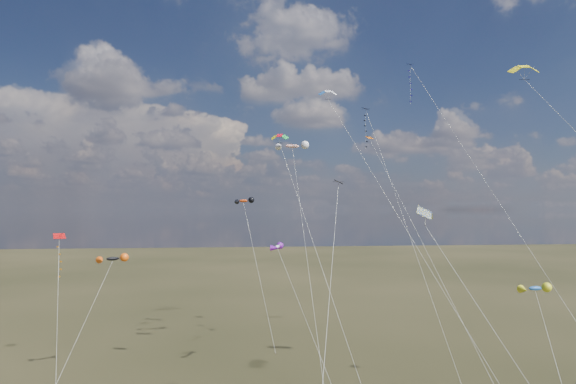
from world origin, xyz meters
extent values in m
cube|color=black|center=(12.32, 31.03, 30.89)|extent=(1.24, 1.23, 0.40)
cylinder|color=silver|center=(14.25, 21.12, 15.45)|extent=(3.89, 19.86, 30.91)
cube|color=#080949|center=(15.72, 23.17, 34.90)|extent=(0.95, 0.94, 0.34)
cylinder|color=silver|center=(20.45, 11.01, 17.45)|extent=(9.47, 24.36, 34.91)
cube|color=black|center=(2.63, 5.10, 19.41)|extent=(0.89, 0.93, 0.33)
cylinder|color=silver|center=(0.17, -2.36, 9.71)|extent=(4.96, 14.93, 19.43)
cube|color=#BD0D0D|center=(-23.10, 16.87, 14.47)|extent=(1.40, 1.34, 0.51)
cylinder|color=silver|center=(-21.90, 12.73, 7.24)|extent=(2.44, 8.31, 14.49)
cube|color=#D95B08|center=(11.00, 24.61, 25.98)|extent=(0.99, 0.94, 0.37)
cylinder|color=silver|center=(13.55, 13.28, 12.99)|extent=(5.13, 22.67, 26.00)
cylinder|color=silver|center=(10.41, 9.89, 15.38)|extent=(10.84, 22.21, 30.78)
cylinder|color=silver|center=(12.43, -2.64, 8.57)|extent=(6.65, 10.53, 17.15)
cylinder|color=silver|center=(2.12, 10.51, 12.44)|extent=(6.44, 11.95, 24.89)
ellipsoid|color=black|center=(-18.49, 19.63, 11.92)|extent=(2.87, 2.15, 0.98)
cylinder|color=silver|center=(-20.49, 16.34, 5.96)|extent=(4.02, 6.60, 11.93)
ellipsoid|color=#F04712|center=(-4.10, 36.52, 18.35)|extent=(2.86, 2.04, 1.01)
cylinder|color=silver|center=(-2.38, 30.40, 9.18)|extent=(3.47, 12.27, 18.37)
cube|color=#332316|center=(-0.66, 24.27, 0.06)|extent=(0.10, 0.10, 0.12)
ellipsoid|color=white|center=(-1.06, 18.68, 13.12)|extent=(1.52, 2.35, 0.78)
cylinder|color=silver|center=(1.20, 14.33, 6.56)|extent=(4.54, 8.74, 13.13)
ellipsoid|color=#D54421|center=(1.64, 26.64, 25.07)|extent=(3.87, 1.92, 1.24)
cylinder|color=silver|center=(2.01, 18.13, 12.54)|extent=(0.76, 17.05, 25.08)
ellipsoid|color=blue|center=(16.91, 0.21, 11.06)|extent=(2.09, 0.87, 0.82)
cylinder|color=silver|center=(16.17, -3.66, 5.53)|extent=(1.51, 7.76, 11.08)
camera|label=1|loc=(-6.81, -36.67, 17.08)|focal=32.00mm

